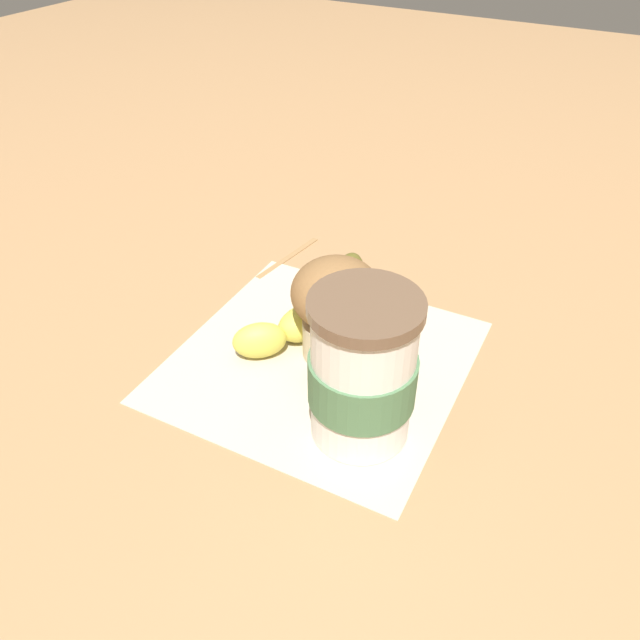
% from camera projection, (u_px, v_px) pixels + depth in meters
% --- Properties ---
extents(ground_plane, '(3.00, 3.00, 0.00)m').
position_uv_depth(ground_plane, '(320.00, 361.00, 0.60)').
color(ground_plane, '#A87C51').
extents(paper_napkin, '(0.27, 0.27, 0.00)m').
position_uv_depth(paper_napkin, '(320.00, 360.00, 0.60)').
color(paper_napkin, beige).
rests_on(paper_napkin, ground_plane).
extents(coffee_cup, '(0.09, 0.09, 0.13)m').
position_uv_depth(coffee_cup, '(363.00, 371.00, 0.49)').
color(coffee_cup, silver).
rests_on(coffee_cup, paper_napkin).
extents(muffin, '(0.08, 0.08, 0.10)m').
position_uv_depth(muffin, '(336.00, 305.00, 0.57)').
color(muffin, beige).
rests_on(muffin, paper_napkin).
extents(banana, '(0.09, 0.21, 0.04)m').
position_uv_depth(banana, '(316.00, 307.00, 0.64)').
color(banana, '#D6CC4C').
rests_on(banana, paper_napkin).
extents(wooden_stirrer, '(0.02, 0.11, 0.00)m').
position_uv_depth(wooden_stirrer, '(288.00, 257.00, 0.75)').
color(wooden_stirrer, '#9E7547').
rests_on(wooden_stirrer, ground_plane).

